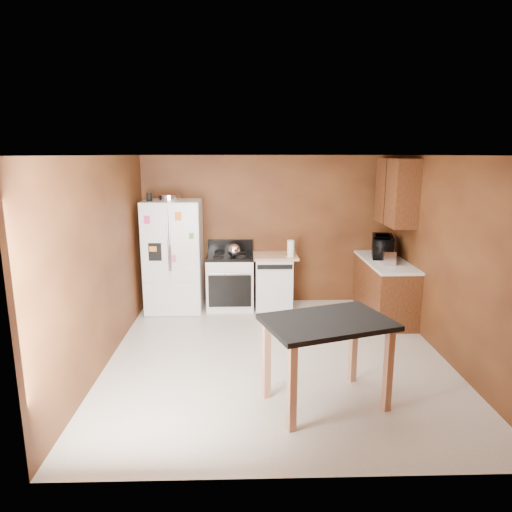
{
  "coord_description": "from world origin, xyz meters",
  "views": [
    {
      "loc": [
        -0.42,
        -5.39,
        2.51
      ],
      "look_at": [
        -0.24,
        0.85,
        1.12
      ],
      "focal_mm": 32.0,
      "sensor_mm": 36.0,
      "label": 1
    }
  ],
  "objects_px": {
    "roasting_pan": "(169,197)",
    "microwave": "(382,247)",
    "kettle": "(234,250)",
    "paper_towel": "(291,249)",
    "green_canister": "(292,251)",
    "pen_cup": "(149,197)",
    "gas_range": "(230,281)",
    "toaster": "(388,257)",
    "refrigerator": "(174,256)",
    "dishwasher": "(273,280)",
    "island": "(327,333)"
  },
  "relations": [
    {
      "from": "kettle",
      "to": "paper_towel",
      "type": "xyz_separation_m",
      "value": [
        0.92,
        -0.0,
        0.02
      ]
    },
    {
      "from": "toaster",
      "to": "refrigerator",
      "type": "height_order",
      "value": "refrigerator"
    },
    {
      "from": "dishwasher",
      "to": "pen_cup",
      "type": "bearing_deg",
      "value": -173.93
    },
    {
      "from": "paper_towel",
      "to": "pen_cup",
      "type": "bearing_deg",
      "value": -178.59
    },
    {
      "from": "green_canister",
      "to": "refrigerator",
      "type": "relative_size",
      "value": 0.06
    },
    {
      "from": "refrigerator",
      "to": "dishwasher",
      "type": "height_order",
      "value": "refrigerator"
    },
    {
      "from": "green_canister",
      "to": "dishwasher",
      "type": "xyz_separation_m",
      "value": [
        -0.31,
        -0.04,
        -0.49
      ]
    },
    {
      "from": "toaster",
      "to": "gas_range",
      "type": "distance_m",
      "value": 2.55
    },
    {
      "from": "refrigerator",
      "to": "gas_range",
      "type": "height_order",
      "value": "refrigerator"
    },
    {
      "from": "pen_cup",
      "to": "kettle",
      "type": "bearing_deg",
      "value": 2.52
    },
    {
      "from": "roasting_pan",
      "to": "toaster",
      "type": "distance_m",
      "value": 3.52
    },
    {
      "from": "kettle",
      "to": "paper_towel",
      "type": "distance_m",
      "value": 0.92
    },
    {
      "from": "roasting_pan",
      "to": "kettle",
      "type": "height_order",
      "value": "roasting_pan"
    },
    {
      "from": "pen_cup",
      "to": "microwave",
      "type": "bearing_deg",
      "value": -0.64
    },
    {
      "from": "refrigerator",
      "to": "island",
      "type": "distance_m",
      "value": 3.59
    },
    {
      "from": "gas_range",
      "to": "dishwasher",
      "type": "relative_size",
      "value": 1.24
    },
    {
      "from": "kettle",
      "to": "green_canister",
      "type": "height_order",
      "value": "kettle"
    },
    {
      "from": "refrigerator",
      "to": "island",
      "type": "bearing_deg",
      "value": -56.87
    },
    {
      "from": "kettle",
      "to": "dishwasher",
      "type": "bearing_deg",
      "value": 13.01
    },
    {
      "from": "kettle",
      "to": "gas_range",
      "type": "xyz_separation_m",
      "value": [
        -0.07,
        0.13,
        -0.54
      ]
    },
    {
      "from": "island",
      "to": "toaster",
      "type": "bearing_deg",
      "value": 60.42
    },
    {
      "from": "kettle",
      "to": "refrigerator",
      "type": "xyz_separation_m",
      "value": [
        -0.98,
        0.07,
        -0.1
      ]
    },
    {
      "from": "paper_towel",
      "to": "green_canister",
      "type": "bearing_deg",
      "value": 76.06
    },
    {
      "from": "pen_cup",
      "to": "paper_towel",
      "type": "xyz_separation_m",
      "value": [
        2.22,
        0.05,
        -0.84
      ]
    },
    {
      "from": "paper_towel",
      "to": "refrigerator",
      "type": "distance_m",
      "value": 1.9
    },
    {
      "from": "pen_cup",
      "to": "microwave",
      "type": "xyz_separation_m",
      "value": [
        3.68,
        -0.04,
        -0.81
      ]
    },
    {
      "from": "refrigerator",
      "to": "pen_cup",
      "type": "bearing_deg",
      "value": -159.32
    },
    {
      "from": "green_canister",
      "to": "refrigerator",
      "type": "height_order",
      "value": "refrigerator"
    },
    {
      "from": "pen_cup",
      "to": "island",
      "type": "xyz_separation_m",
      "value": [
        2.29,
        -2.88,
        -1.09
      ]
    },
    {
      "from": "roasting_pan",
      "to": "pen_cup",
      "type": "distance_m",
      "value": 0.33
    },
    {
      "from": "toaster",
      "to": "green_canister",
      "type": "bearing_deg",
      "value": 156.75
    },
    {
      "from": "pen_cup",
      "to": "roasting_pan",
      "type": "bearing_deg",
      "value": 30.31
    },
    {
      "from": "paper_towel",
      "to": "island",
      "type": "bearing_deg",
      "value": -88.7
    },
    {
      "from": "green_canister",
      "to": "microwave",
      "type": "xyz_separation_m",
      "value": [
        1.41,
        -0.29,
        0.12
      ]
    },
    {
      "from": "refrigerator",
      "to": "roasting_pan",
      "type": "bearing_deg",
      "value": 133.73
    },
    {
      "from": "paper_towel",
      "to": "microwave",
      "type": "height_order",
      "value": "microwave"
    },
    {
      "from": "kettle",
      "to": "microwave",
      "type": "height_order",
      "value": "microwave"
    },
    {
      "from": "gas_range",
      "to": "microwave",
      "type": "bearing_deg",
      "value": -5.25
    },
    {
      "from": "dishwasher",
      "to": "island",
      "type": "height_order",
      "value": "island"
    },
    {
      "from": "roasting_pan",
      "to": "microwave",
      "type": "distance_m",
      "value": 3.49
    },
    {
      "from": "pen_cup",
      "to": "kettle",
      "type": "relative_size",
      "value": 0.62
    },
    {
      "from": "kettle",
      "to": "dishwasher",
      "type": "distance_m",
      "value": 0.87
    },
    {
      "from": "microwave",
      "to": "green_canister",
      "type": "bearing_deg",
      "value": 91.65
    },
    {
      "from": "microwave",
      "to": "refrigerator",
      "type": "xyz_separation_m",
      "value": [
        -3.36,
        0.16,
        -0.16
      ]
    },
    {
      "from": "pen_cup",
      "to": "gas_range",
      "type": "xyz_separation_m",
      "value": [
        1.24,
        0.18,
        -1.4
      ]
    },
    {
      "from": "refrigerator",
      "to": "microwave",
      "type": "bearing_deg",
      "value": -2.8
    },
    {
      "from": "kettle",
      "to": "gas_range",
      "type": "distance_m",
      "value": 0.56
    },
    {
      "from": "kettle",
      "to": "microwave",
      "type": "xyz_separation_m",
      "value": [
        2.38,
        -0.1,
        0.05
      ]
    },
    {
      "from": "green_canister",
      "to": "microwave",
      "type": "distance_m",
      "value": 1.45
    },
    {
      "from": "roasting_pan",
      "to": "green_canister",
      "type": "bearing_deg",
      "value": 2.3
    }
  ]
}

